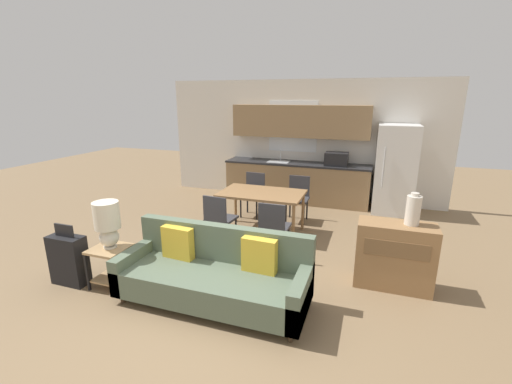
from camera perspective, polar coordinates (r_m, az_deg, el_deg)
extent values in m
plane|color=#7F6647|center=(4.24, -6.98, -17.81)|extent=(20.00, 20.00, 0.00)
cube|color=silver|center=(8.01, 7.46, 8.48)|extent=(6.40, 0.06, 2.70)
cube|color=white|center=(7.98, 6.16, 10.80)|extent=(1.12, 0.01, 1.14)
cube|color=#8E704C|center=(7.85, 6.71, 1.52)|extent=(3.21, 0.62, 0.86)
cube|color=#232326|center=(7.75, 6.82, 4.75)|extent=(3.24, 0.65, 0.04)
cube|color=#B2B5B7|center=(7.80, 3.77, 5.05)|extent=(0.48, 0.36, 0.01)
cylinder|color=#B7BABC|center=(7.94, 4.12, 6.10)|extent=(0.02, 0.02, 0.24)
cube|color=#8E704C|center=(7.77, 7.27, 11.61)|extent=(3.05, 0.34, 0.70)
cube|color=black|center=(7.54, 13.26, 5.38)|extent=(0.48, 0.36, 0.28)
cube|color=white|center=(7.51, 22.17, 3.49)|extent=(0.78, 0.76, 1.80)
cylinder|color=silver|center=(7.09, 20.49, 3.74)|extent=(0.02, 0.02, 0.81)
cube|color=olive|center=(5.89, 0.98, -0.23)|extent=(1.43, 0.88, 0.04)
cylinder|color=olive|center=(5.90, -6.24, -4.06)|extent=(0.05, 0.05, 0.70)
cylinder|color=olive|center=(5.50, 6.23, -5.57)|extent=(0.05, 0.05, 0.70)
cylinder|color=olive|center=(6.55, -3.43, -1.97)|extent=(0.05, 0.05, 0.70)
cylinder|color=olive|center=(6.19, 7.82, -3.16)|extent=(0.05, 0.05, 0.70)
cylinder|color=#3D2D1E|center=(4.46, -21.33, -16.24)|extent=(0.05, 0.05, 0.10)
cylinder|color=#3D2D1E|center=(3.66, 5.73, -22.90)|extent=(0.05, 0.05, 0.10)
cylinder|color=#3D2D1E|center=(4.89, -16.43, -12.82)|extent=(0.05, 0.05, 0.10)
cylinder|color=#3D2D1E|center=(4.17, 7.90, -17.61)|extent=(0.05, 0.05, 0.10)
cube|color=#566651|center=(4.08, -7.37, -15.03)|extent=(2.21, 0.80, 0.31)
cube|color=#566651|center=(4.24, -5.48, -10.32)|extent=(2.21, 0.14, 0.76)
cube|color=#566651|center=(4.56, -19.36, -11.38)|extent=(0.14, 0.80, 0.45)
cube|color=#566651|center=(3.76, 7.51, -16.76)|extent=(0.14, 0.80, 0.45)
cube|color=gold|center=(4.32, -12.90, -8.23)|extent=(0.41, 0.15, 0.40)
cube|color=gold|center=(3.90, 0.56, -10.51)|extent=(0.41, 0.14, 0.40)
cube|color=tan|center=(4.68, -23.26, -8.71)|extent=(0.43, 0.43, 0.03)
cube|color=tan|center=(4.84, -22.76, -12.91)|extent=(0.39, 0.39, 0.02)
cube|color=black|center=(4.79, -26.30, -11.93)|extent=(0.03, 0.03, 0.49)
cube|color=black|center=(4.54, -22.70, -13.05)|extent=(0.03, 0.03, 0.49)
cube|color=black|center=(5.04, -23.13, -10.18)|extent=(0.03, 0.03, 0.49)
cube|color=black|center=(4.80, -19.57, -11.11)|extent=(0.03, 0.03, 0.49)
cylinder|color=silver|center=(4.68, -23.10, -8.35)|extent=(0.16, 0.16, 0.02)
sphere|color=silver|center=(4.63, -23.27, -6.89)|extent=(0.24, 0.24, 0.24)
cylinder|color=beige|center=(4.54, -23.65, -3.56)|extent=(0.31, 0.31, 0.33)
cube|color=olive|center=(4.65, 22.06, -9.80)|extent=(0.92, 0.40, 0.84)
cube|color=brown|center=(4.40, 22.38, -8.92)|extent=(0.73, 0.01, 0.20)
cylinder|color=beige|center=(4.49, 24.71, -2.81)|extent=(0.17, 0.17, 0.36)
cylinder|color=beige|center=(4.44, 25.00, -0.38)|extent=(0.09, 0.09, 0.04)
cube|color=#38383D|center=(5.53, -5.79, -4.44)|extent=(0.46, 0.46, 0.04)
cube|color=#38383D|center=(5.30, -6.90, -2.87)|extent=(0.40, 0.06, 0.40)
cylinder|color=black|center=(5.67, -3.37, -6.34)|extent=(0.03, 0.03, 0.42)
cylinder|color=black|center=(5.83, -6.35, -5.80)|extent=(0.03, 0.03, 0.42)
cylinder|color=black|center=(5.40, -5.04, -7.56)|extent=(0.03, 0.03, 0.42)
cylinder|color=black|center=(5.56, -8.13, -6.95)|extent=(0.03, 0.03, 0.42)
cube|color=#38383D|center=(5.17, 3.19, -5.82)|extent=(0.42, 0.42, 0.04)
cube|color=#38383D|center=(4.92, 2.61, -4.23)|extent=(0.40, 0.03, 0.40)
cylinder|color=black|center=(5.37, 5.40, -7.66)|extent=(0.03, 0.03, 0.42)
cylinder|color=black|center=(5.45, 1.90, -7.24)|extent=(0.03, 0.03, 0.42)
cylinder|color=black|center=(5.07, 4.50, -9.11)|extent=(0.03, 0.03, 0.42)
cylinder|color=black|center=(5.16, 0.79, -8.63)|extent=(0.03, 0.03, 0.42)
cube|color=#38383D|center=(6.56, 6.85, -1.22)|extent=(0.43, 0.43, 0.04)
cube|color=#38383D|center=(6.69, 7.25, 1.04)|extent=(0.40, 0.04, 0.40)
cylinder|color=black|center=(6.51, 5.01, -3.43)|extent=(0.03, 0.03, 0.42)
cylinder|color=black|center=(6.45, 7.96, -3.72)|extent=(0.03, 0.03, 0.42)
cylinder|color=black|center=(6.82, 5.68, -2.54)|extent=(0.03, 0.03, 0.42)
cylinder|color=black|center=(6.76, 8.49, -2.81)|extent=(0.03, 0.03, 0.42)
cube|color=#38383D|center=(6.80, -0.69, -0.51)|extent=(0.44, 0.44, 0.04)
cube|color=#38383D|center=(6.91, -0.08, 1.65)|extent=(0.40, 0.05, 0.40)
cylinder|color=black|center=(6.78, -2.56, -2.60)|extent=(0.03, 0.03, 0.42)
cylinder|color=black|center=(6.65, 0.11, -2.94)|extent=(0.03, 0.03, 0.42)
cylinder|color=black|center=(7.08, -1.44, -1.80)|extent=(0.03, 0.03, 0.42)
cylinder|color=black|center=(6.96, 1.14, -2.11)|extent=(0.03, 0.03, 0.42)
cube|color=black|center=(5.03, -28.74, -9.91)|extent=(0.47, 0.22, 0.65)
cube|color=black|center=(4.89, -29.35, -5.62)|extent=(0.28, 0.02, 0.16)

